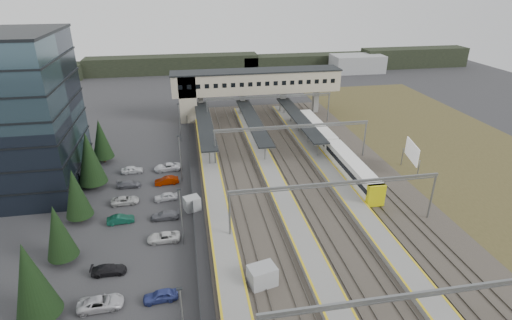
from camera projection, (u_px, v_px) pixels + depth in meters
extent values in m
plane|color=#2B2B2D|center=(237.00, 206.00, 59.38)|extent=(220.00, 220.00, 0.00)
cube|color=black|center=(1.00, 170.00, 62.91)|extent=(24.30, 18.30, 0.25)
cylinder|color=black|center=(42.00, 315.00, 39.48)|extent=(0.44, 0.44, 1.20)
cone|color=black|center=(31.00, 279.00, 37.61)|extent=(4.26, 4.26, 8.20)
cylinder|color=black|center=(65.00, 258.00, 47.54)|extent=(0.44, 0.44, 1.20)
cone|color=black|center=(58.00, 231.00, 45.96)|extent=(3.54, 3.54, 6.80)
cylinder|color=black|center=(81.00, 217.00, 55.59)|extent=(0.44, 0.44, 1.20)
cone|color=black|center=(76.00, 193.00, 53.97)|extent=(3.64, 3.64, 7.00)
cylinder|color=black|center=(94.00, 184.00, 64.54)|extent=(0.44, 0.44, 1.20)
cone|color=black|center=(89.00, 158.00, 62.61)|extent=(4.42, 4.42, 8.50)
cylinder|color=black|center=(104.00, 159.00, 73.50)|extent=(0.44, 0.44, 1.20)
cone|color=black|center=(101.00, 139.00, 71.83)|extent=(3.74, 3.74, 7.20)
imported|color=silver|center=(101.00, 303.00, 40.89)|extent=(4.66, 2.29, 1.27)
imported|color=black|center=(109.00, 270.00, 45.66)|extent=(3.92, 1.61, 1.14)
imported|color=#0E4031|center=(121.00, 219.00, 55.14)|extent=(3.74, 1.62, 1.20)
imported|color=#B9B9B9|center=(125.00, 200.00, 59.89)|extent=(4.18, 2.13, 1.13)
imported|color=#5C5D65|center=(129.00, 184.00, 64.64)|extent=(3.85, 1.63, 1.11)
imported|color=silver|center=(132.00, 170.00, 69.36)|extent=(3.72, 1.59, 1.25)
imported|color=navy|center=(161.00, 296.00, 41.86)|extent=(3.73, 1.73, 1.24)
imported|color=silver|center=(164.00, 237.00, 51.36)|extent=(4.24, 2.03, 1.17)
imported|color=slate|center=(165.00, 215.00, 56.11)|extent=(4.06, 1.73, 1.17)
imported|color=silver|center=(166.00, 197.00, 60.84)|extent=(3.66, 1.73, 1.21)
imported|color=#791900|center=(167.00, 181.00, 65.57)|extent=(3.99, 1.73, 1.28)
imported|color=silver|center=(167.00, 167.00, 70.32)|extent=(4.73, 2.41, 1.28)
cube|color=black|center=(179.00, 289.00, 32.39)|extent=(0.50, 0.25, 0.15)
cylinder|color=slate|center=(181.00, 218.00, 49.27)|extent=(0.16, 0.16, 8.00)
cube|color=black|center=(179.00, 189.00, 47.61)|extent=(0.50, 0.25, 0.15)
cylinder|color=slate|center=(180.00, 159.00, 65.38)|extent=(0.16, 0.16, 8.00)
cube|color=black|center=(178.00, 136.00, 63.72)|extent=(0.50, 0.25, 0.15)
cylinder|color=slate|center=(180.00, 123.00, 81.49)|extent=(0.16, 0.16, 8.00)
cube|color=black|center=(178.00, 104.00, 79.83)|extent=(0.50, 0.25, 0.15)
cube|color=#26282B|center=(192.00, 188.00, 62.40)|extent=(0.08, 90.00, 2.00)
cube|color=#939597|center=(262.00, 276.00, 43.68)|extent=(3.39, 2.81, 2.47)
cube|color=#939597|center=(192.00, 203.00, 58.20)|extent=(2.66, 2.42, 2.02)
cube|color=#3A342D|center=(305.00, 184.00, 65.74)|extent=(34.00, 90.00, 0.20)
cube|color=#59544C|center=(229.00, 189.00, 63.62)|extent=(0.08, 90.00, 0.14)
cube|color=#59544C|center=(238.00, 188.00, 63.86)|extent=(0.08, 90.00, 0.14)
cube|color=#59544C|center=(253.00, 187.00, 64.27)|extent=(0.08, 90.00, 0.14)
cube|color=#59544C|center=(262.00, 186.00, 64.50)|extent=(0.08, 90.00, 0.14)
cube|color=#59544C|center=(289.00, 184.00, 65.23)|extent=(0.08, 90.00, 0.14)
cube|color=#59544C|center=(298.00, 183.00, 65.46)|extent=(0.08, 90.00, 0.14)
cube|color=#59544C|center=(313.00, 182.00, 65.87)|extent=(0.08, 90.00, 0.14)
cube|color=#59544C|center=(321.00, 181.00, 66.11)|extent=(0.08, 90.00, 0.14)
cube|color=#59544C|center=(347.00, 179.00, 66.84)|extent=(0.08, 90.00, 0.14)
cube|color=#59544C|center=(355.00, 178.00, 67.07)|extent=(0.08, 90.00, 0.14)
cube|color=#59544C|center=(370.00, 177.00, 67.48)|extent=(0.08, 90.00, 0.14)
cube|color=#59544C|center=(378.00, 176.00, 67.71)|extent=(0.08, 90.00, 0.14)
cube|color=gray|center=(214.00, 190.00, 63.19)|extent=(3.20, 82.00, 0.90)
cube|color=gold|center=(205.00, 188.00, 62.76)|extent=(0.25, 82.00, 0.02)
cube|color=gold|center=(223.00, 186.00, 63.23)|extent=(0.25, 82.00, 0.02)
cube|color=gray|center=(276.00, 184.00, 64.79)|extent=(3.20, 82.00, 0.90)
cube|color=gold|center=(267.00, 183.00, 64.37)|extent=(0.25, 82.00, 0.02)
cube|color=gold|center=(285.00, 181.00, 64.84)|extent=(0.25, 82.00, 0.02)
cube|color=gray|center=(334.00, 179.00, 66.40)|extent=(3.20, 82.00, 0.90)
cube|color=gold|center=(326.00, 178.00, 65.98)|extent=(0.25, 82.00, 0.02)
cube|color=gold|center=(343.00, 176.00, 66.44)|extent=(0.25, 82.00, 0.02)
cube|color=black|center=(205.00, 123.00, 81.40)|extent=(3.00, 30.00, 0.25)
cube|color=slate|center=(205.00, 124.00, 81.46)|extent=(3.10, 30.00, 0.12)
cylinder|color=slate|center=(210.00, 156.00, 70.43)|extent=(0.20, 0.20, 3.10)
cylinder|color=slate|center=(207.00, 142.00, 76.25)|extent=(0.20, 0.20, 3.10)
cylinder|color=slate|center=(205.00, 130.00, 82.07)|extent=(0.20, 0.20, 3.10)
cylinder|color=slate|center=(203.00, 120.00, 87.88)|extent=(0.20, 0.20, 3.10)
cylinder|color=slate|center=(202.00, 111.00, 93.70)|extent=(0.20, 0.20, 3.10)
cube|color=black|center=(253.00, 120.00, 83.01)|extent=(3.00, 30.00, 0.25)
cube|color=slate|center=(253.00, 121.00, 83.07)|extent=(3.10, 30.00, 0.12)
cylinder|color=slate|center=(265.00, 152.00, 72.04)|extent=(0.20, 0.20, 3.10)
cylinder|color=slate|center=(258.00, 139.00, 77.86)|extent=(0.20, 0.20, 3.10)
cylinder|color=slate|center=(253.00, 128.00, 83.67)|extent=(0.20, 0.20, 3.10)
cylinder|color=slate|center=(248.00, 118.00, 89.49)|extent=(0.20, 0.20, 3.10)
cylinder|color=slate|center=(244.00, 109.00, 95.31)|extent=(0.20, 0.20, 3.10)
cube|color=black|center=(299.00, 118.00, 84.62)|extent=(3.00, 30.00, 0.25)
cube|color=slate|center=(299.00, 118.00, 84.68)|extent=(3.10, 30.00, 0.12)
cylinder|color=slate|center=(318.00, 148.00, 73.65)|extent=(0.20, 0.20, 3.10)
cylinder|color=slate|center=(308.00, 135.00, 79.46)|extent=(0.20, 0.20, 3.10)
cylinder|color=slate|center=(299.00, 125.00, 85.28)|extent=(0.20, 0.20, 3.10)
cylinder|color=slate|center=(291.00, 115.00, 91.10)|extent=(0.20, 0.20, 3.10)
cylinder|color=slate|center=(284.00, 107.00, 96.92)|extent=(0.20, 0.20, 3.10)
cube|color=#ABA587|center=(257.00, 81.00, 95.13)|extent=(40.00, 6.00, 5.00)
cube|color=black|center=(257.00, 71.00, 94.07)|extent=(40.40, 6.40, 0.30)
cube|color=#ABA587|center=(188.00, 97.00, 93.72)|extent=(4.00, 6.00, 11.00)
cube|color=black|center=(180.00, 87.00, 89.49)|extent=(1.00, 0.06, 1.00)
cube|color=black|center=(189.00, 87.00, 89.81)|extent=(1.00, 0.06, 1.00)
cube|color=black|center=(198.00, 87.00, 90.13)|extent=(1.00, 0.06, 1.00)
cube|color=black|center=(207.00, 86.00, 90.45)|extent=(1.00, 0.06, 1.00)
cube|color=black|center=(216.00, 86.00, 90.77)|extent=(1.00, 0.06, 1.00)
cube|color=black|center=(224.00, 86.00, 91.09)|extent=(1.00, 0.06, 1.00)
cube|color=black|center=(233.00, 85.00, 91.42)|extent=(1.00, 0.06, 1.00)
cube|color=black|center=(242.00, 85.00, 91.74)|extent=(1.00, 0.06, 1.00)
cube|color=black|center=(250.00, 84.00, 92.06)|extent=(1.00, 0.06, 1.00)
cube|color=black|center=(259.00, 84.00, 92.38)|extent=(1.00, 0.06, 1.00)
cube|color=black|center=(267.00, 84.00, 92.70)|extent=(1.00, 0.06, 1.00)
cube|color=black|center=(276.00, 83.00, 93.02)|extent=(1.00, 0.06, 1.00)
cube|color=black|center=(284.00, 83.00, 93.35)|extent=(1.00, 0.06, 1.00)
cube|color=black|center=(292.00, 83.00, 93.67)|extent=(1.00, 0.06, 1.00)
cube|color=black|center=(301.00, 82.00, 93.99)|extent=(1.00, 0.06, 1.00)
cube|color=black|center=(309.00, 82.00, 94.31)|extent=(1.00, 0.06, 1.00)
cube|color=black|center=(317.00, 81.00, 94.63)|extent=(1.00, 0.06, 1.00)
cube|color=black|center=(325.00, 81.00, 94.95)|extent=(1.00, 0.06, 1.00)
cube|color=black|center=(333.00, 81.00, 95.28)|extent=(1.00, 0.06, 1.00)
cube|color=gray|center=(195.00, 107.00, 95.00)|extent=(1.20, 1.60, 6.00)
cube|color=gray|center=(201.00, 107.00, 95.24)|extent=(1.20, 1.60, 6.00)
cube|color=gray|center=(242.00, 104.00, 96.85)|extent=(1.20, 1.60, 6.00)
cube|color=gray|center=(282.00, 102.00, 98.46)|extent=(1.20, 1.60, 6.00)
cube|color=gray|center=(315.00, 101.00, 99.83)|extent=(1.20, 1.60, 6.00)
cube|color=slate|center=(423.00, 293.00, 33.34)|extent=(28.40, 0.25, 0.35)
cube|color=slate|center=(422.00, 297.00, 33.50)|extent=(28.40, 0.12, 0.12)
cylinder|color=slate|center=(230.00, 217.00, 50.44)|extent=(0.28, 0.28, 7.00)
cylinder|color=slate|center=(432.00, 197.00, 54.95)|extent=(0.28, 0.28, 7.00)
cube|color=slate|center=(337.00, 183.00, 51.24)|extent=(28.40, 0.25, 0.35)
cube|color=slate|center=(337.00, 186.00, 51.40)|extent=(28.40, 0.12, 0.12)
cylinder|color=slate|center=(215.00, 150.00, 70.13)|extent=(0.28, 0.28, 7.00)
cylinder|color=slate|center=(364.00, 139.00, 74.64)|extent=(0.28, 0.28, 7.00)
cube|color=slate|center=(293.00, 126.00, 70.93)|extent=(28.40, 0.25, 0.35)
cube|color=slate|center=(293.00, 128.00, 71.10)|extent=(28.40, 0.12, 0.12)
cylinder|color=slate|center=(207.00, 115.00, 88.04)|extent=(0.28, 0.28, 7.00)
cylinder|color=slate|center=(328.00, 108.00, 92.54)|extent=(0.28, 0.28, 7.00)
cube|color=slate|center=(270.00, 96.00, 88.83)|extent=(28.40, 0.25, 0.35)
cube|color=slate|center=(270.00, 98.00, 89.00)|extent=(28.40, 0.12, 0.12)
cube|color=white|center=(352.00, 169.00, 66.49)|extent=(2.63, 18.19, 3.38)
cube|color=black|center=(352.00, 167.00, 66.34)|extent=(2.69, 17.59, 0.85)
cube|color=slate|center=(351.00, 177.00, 67.10)|extent=(2.25, 16.79, 0.47)
cube|color=white|center=(316.00, 130.00, 83.31)|extent=(2.63, 18.19, 3.38)
cube|color=black|center=(317.00, 129.00, 83.15)|extent=(2.69, 17.59, 0.85)
cube|color=slate|center=(316.00, 137.00, 83.92)|extent=(2.25, 16.79, 0.47)
cube|color=#CAC40D|center=(376.00, 195.00, 58.44)|extent=(2.65, 0.90, 3.38)
cylinder|color=slate|center=(418.00, 169.00, 66.98)|extent=(0.20, 0.20, 3.37)
cylinder|color=slate|center=(402.00, 157.00, 71.74)|extent=(0.20, 0.20, 3.37)
cube|color=silver|center=(412.00, 152.00, 68.46)|extent=(1.46, 6.20, 3.16)
cube|color=#443F20|center=(484.00, 169.00, 71.08)|extent=(34.00, 120.00, 0.06)
cube|color=black|center=(173.00, 64.00, 141.56)|extent=(60.00, 8.00, 6.00)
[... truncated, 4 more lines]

